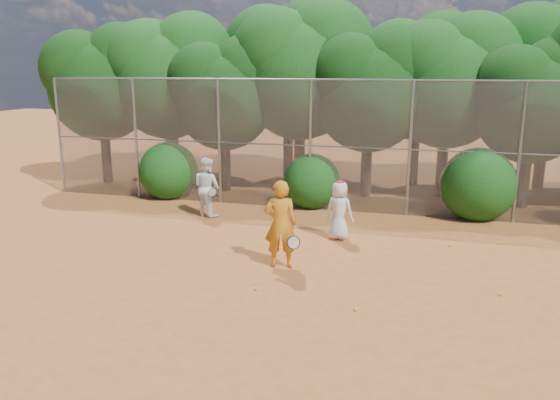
% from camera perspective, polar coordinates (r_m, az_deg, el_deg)
% --- Properties ---
extents(ground, '(80.00, 80.00, 0.00)m').
position_cam_1_polar(ground, '(11.53, 1.50, -8.49)').
color(ground, '#A55725').
rests_on(ground, ground).
extents(fence_back, '(20.05, 0.09, 4.03)m').
position_cam_1_polar(fence_back, '(16.74, 6.13, 5.72)').
color(fence_back, gray).
rests_on(fence_back, ground).
extents(tree_0, '(4.38, 3.81, 6.00)m').
position_cam_1_polar(tree_0, '(21.97, -18.07, 11.94)').
color(tree_0, black).
rests_on(tree_0, ground).
extents(tree_1, '(4.64, 4.03, 6.35)m').
position_cam_1_polar(tree_1, '(21.16, -11.53, 12.92)').
color(tree_1, black).
rests_on(tree_1, ground).
extents(tree_2, '(3.99, 3.47, 5.47)m').
position_cam_1_polar(tree_2, '(19.52, -5.72, 11.37)').
color(tree_2, black).
rests_on(tree_2, ground).
extents(tree_3, '(4.89, 4.26, 6.70)m').
position_cam_1_polar(tree_3, '(19.73, 2.34, 13.81)').
color(tree_3, black).
rests_on(tree_3, ground).
extents(tree_4, '(4.19, 3.64, 5.73)m').
position_cam_1_polar(tree_4, '(18.72, 9.49, 11.69)').
color(tree_4, black).
rests_on(tree_4, ground).
extents(tree_5, '(4.51, 3.92, 6.17)m').
position_cam_1_polar(tree_5, '(19.42, 17.32, 12.19)').
color(tree_5, black).
rests_on(tree_5, ground).
extents(tree_6, '(3.86, 3.36, 5.29)m').
position_cam_1_polar(tree_6, '(18.66, 25.04, 9.72)').
color(tree_6, black).
rests_on(tree_6, ground).
extents(tree_9, '(4.83, 4.20, 6.62)m').
position_cam_1_polar(tree_9, '(23.66, -11.20, 13.41)').
color(tree_9, black).
rests_on(tree_9, ground).
extents(tree_10, '(5.15, 4.48, 7.06)m').
position_cam_1_polar(tree_10, '(22.10, 1.09, 14.40)').
color(tree_10, black).
rests_on(tree_10, ground).
extents(tree_11, '(4.64, 4.03, 6.35)m').
position_cam_1_polar(tree_11, '(21.01, 14.45, 12.76)').
color(tree_11, black).
rests_on(tree_11, ground).
extents(tree_12, '(5.02, 4.37, 6.88)m').
position_cam_1_polar(tree_12, '(21.98, 26.65, 12.70)').
color(tree_12, black).
rests_on(tree_12, ground).
extents(bush_0, '(2.00, 2.00, 2.00)m').
position_cam_1_polar(bush_0, '(19.03, -11.57, 3.27)').
color(bush_0, '#104110').
rests_on(bush_0, ground).
extents(bush_1, '(1.80, 1.80, 1.80)m').
position_cam_1_polar(bush_1, '(17.39, 3.33, 2.22)').
color(bush_1, '#104110').
rests_on(bush_1, ground).
extents(bush_2, '(2.20, 2.20, 2.20)m').
position_cam_1_polar(bush_2, '(17.04, 20.02, 1.86)').
color(bush_2, '#104110').
rests_on(bush_2, ground).
extents(player_yellow, '(0.92, 0.65, 1.98)m').
position_cam_1_polar(player_yellow, '(12.04, 0.05, -2.53)').
color(player_yellow, '#C47917').
rests_on(player_yellow, ground).
extents(player_teen, '(0.87, 0.70, 1.56)m').
position_cam_1_polar(player_teen, '(14.11, 6.22, -1.07)').
color(player_teen, silver).
rests_on(player_teen, ground).
extents(player_white, '(1.06, 0.96, 1.77)m').
position_cam_1_polar(player_white, '(16.42, -7.64, 1.39)').
color(player_white, white).
rests_on(player_white, ground).
extents(ball_0, '(0.07, 0.07, 0.07)m').
position_cam_1_polar(ball_0, '(14.29, 17.35, -4.55)').
color(ball_0, '#BBCE25').
rests_on(ball_0, ground).
extents(ball_1, '(0.07, 0.07, 0.07)m').
position_cam_1_polar(ball_1, '(10.30, 7.91, -11.24)').
color(ball_1, '#BBCE25').
rests_on(ball_1, ground).
extents(ball_2, '(0.07, 0.07, 0.07)m').
position_cam_1_polar(ball_2, '(11.66, 22.05, -9.11)').
color(ball_2, '#BBCE25').
rests_on(ball_2, ground).
extents(ball_3, '(0.07, 0.07, 0.07)m').
position_cam_1_polar(ball_3, '(11.09, -2.56, -9.24)').
color(ball_3, '#BBCE25').
rests_on(ball_3, ground).
extents(ball_4, '(0.07, 0.07, 0.07)m').
position_cam_1_polar(ball_4, '(14.87, 21.90, -4.22)').
color(ball_4, '#BBCE25').
rests_on(ball_4, ground).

